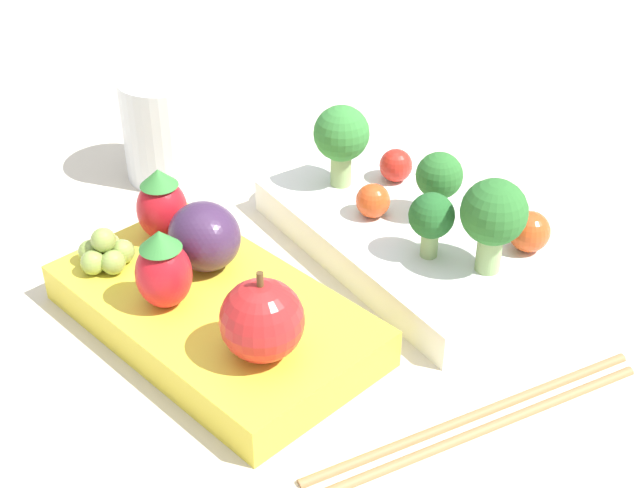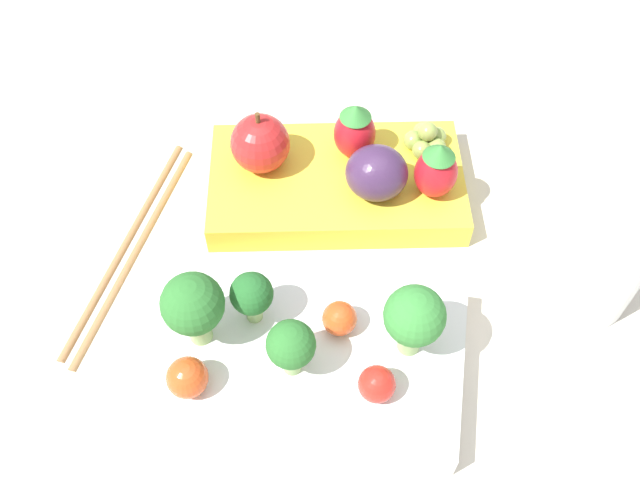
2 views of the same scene
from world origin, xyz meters
TOP-DOWN VIEW (x-y plane):
  - ground_plane at (0.00, 0.00)m, footprint 4.00×4.00m
  - bento_box_savoury at (0.01, 0.08)m, footprint 0.22×0.13m
  - bento_box_fruit at (0.00, -0.07)m, footprint 0.21×0.14m
  - broccoli_floret_0 at (0.04, 0.06)m, footprint 0.03×0.03m
  - broccoli_floret_1 at (-0.06, 0.07)m, footprint 0.04×0.04m
  - broccoli_floret_2 at (0.08, 0.08)m, footprint 0.04×0.04m
  - broccoli_floret_3 at (0.01, 0.10)m, footprint 0.03×0.03m
  - cherry_tomato_0 at (-0.04, 0.11)m, footprint 0.02×0.02m
  - cherry_tomato_1 at (0.08, 0.12)m, footprint 0.03×0.03m
  - cherry_tomato_2 at (-0.01, 0.06)m, footprint 0.02×0.02m
  - apple at (0.06, -0.08)m, footprint 0.05×0.05m
  - strawberry_0 at (-0.01, -0.10)m, footprint 0.03×0.03m
  - strawberry_1 at (-0.08, -0.06)m, footprint 0.03×0.03m
  - plum at (-0.03, -0.06)m, footprint 0.05×0.04m
  - grape_cluster at (-0.07, -0.11)m, footprint 0.03×0.04m
  - drinking_cup at (-0.19, 0.00)m, footprint 0.07×0.07m
  - chopsticks_pair at (0.15, -0.00)m, footprint 0.05×0.21m

SIDE VIEW (x-z plane):
  - ground_plane at x=0.00m, z-range 0.00..0.00m
  - chopsticks_pair at x=0.15m, z-range 0.00..0.01m
  - bento_box_savoury at x=0.01m, z-range 0.00..0.02m
  - bento_box_fruit at x=0.00m, z-range 0.00..0.02m
  - grape_cluster at x=-0.07m, z-range 0.02..0.05m
  - cherry_tomato_2 at x=-0.01m, z-range 0.02..0.05m
  - cherry_tomato_0 at x=-0.04m, z-range 0.02..0.05m
  - cherry_tomato_1 at x=0.08m, z-range 0.02..0.05m
  - drinking_cup at x=-0.19m, z-range 0.00..0.08m
  - plum at x=-0.03m, z-range 0.02..0.07m
  - apple at x=0.06m, z-range 0.02..0.08m
  - strawberry_1 at x=-0.08m, z-range 0.02..0.07m
  - strawberry_0 at x=-0.01m, z-range 0.02..0.07m
  - broccoli_floret_0 at x=0.04m, z-range 0.03..0.07m
  - broccoli_floret_3 at x=0.01m, z-range 0.03..0.08m
  - broccoli_floret_1 at x=-0.06m, z-range 0.03..0.09m
  - broccoli_floret_2 at x=0.08m, z-range 0.03..0.09m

